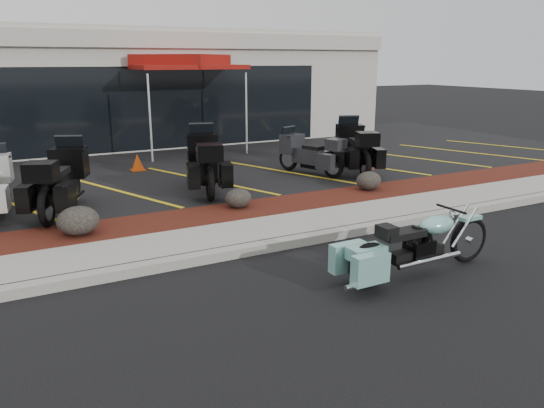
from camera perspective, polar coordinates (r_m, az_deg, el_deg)
ground at (r=8.31m, az=7.16°, el=-6.00°), size 90.00×90.00×0.00m
curb at (r=8.98m, az=3.90°, el=-3.74°), size 24.00×0.25×0.15m
sidewalk at (r=9.55m, az=1.70°, el=-2.54°), size 24.00×1.20×0.15m
mulch_bed at (r=10.57m, az=-1.50°, el=-0.76°), size 24.00×1.20×0.16m
upper_lot at (r=15.47m, az=-10.45°, el=4.12°), size 26.00×9.60×0.15m
dealership_building at (r=21.28m, az=-15.97°, el=12.02°), size 18.00×8.16×4.00m
boulder_left at (r=9.39m, az=-20.14°, el=-1.70°), size 0.69×0.58×0.49m
boulder_mid at (r=10.50m, az=-3.65°, el=0.64°), size 0.54×0.45×0.38m
boulder_right at (r=12.11m, az=10.36°, el=2.48°), size 0.59×0.49×0.42m
hero_cruiser at (r=8.51m, az=20.43°, el=-2.95°), size 2.70×0.72×0.95m
touring_black_front at (r=11.59m, az=-20.74°, el=3.56°), size 1.76×2.55×1.39m
touring_black_mid at (r=12.69m, az=-7.54°, el=5.46°), size 1.56×2.62×1.43m
touring_grey at (r=14.04m, az=1.78°, el=5.99°), size 1.40×2.16×1.17m
touring_black_rear at (r=14.74m, az=8.18°, el=6.73°), size 1.74×2.57×1.40m
traffic_cone at (r=14.56m, az=-14.26°, el=4.39°), size 0.36×0.36×0.44m
popup_canopy at (r=17.38m, az=-9.69°, el=14.67°), size 4.18×4.18×3.01m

